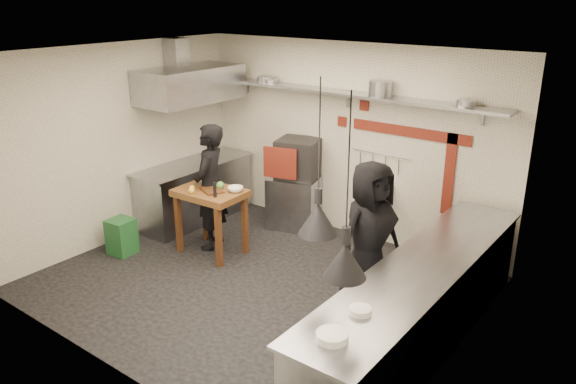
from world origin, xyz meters
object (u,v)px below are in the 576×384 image
Objects in this scene: green_bin at (122,236)px; oven_stand at (295,201)px; combi_oven at (299,158)px; chef_left at (210,187)px; prep_table at (212,221)px; chef_right at (370,236)px.

oven_stand is at bearing 59.15° from green_bin.
chef_left is at bearing -127.93° from combi_oven.
prep_table is (-0.36, -1.46, 0.06)m from oven_stand.
prep_table reaches higher than green_bin.
green_bin is (-1.37, -2.26, -0.84)m from combi_oven.
combi_oven is at bearing 72.08° from chef_right.
oven_stand is 1.49m from chef_left.
oven_stand is 0.46× the size of chef_right.
green_bin is 3.54m from chef_right.
chef_left is (-0.50, -1.31, 0.49)m from oven_stand.
chef_right is (2.40, 0.08, 0.41)m from prep_table.
prep_table is (0.98, 0.78, 0.21)m from green_bin.
combi_oven is at bearing 58.70° from green_bin.
chef_right is (2.54, -0.06, -0.02)m from chef_left.
prep_table is 0.52× the size of chef_left.
chef_right is (2.00, -1.39, -0.22)m from combi_oven.
prep_table is at bearing -119.78° from oven_stand.
chef_left is (-0.54, -1.34, -0.20)m from combi_oven.
oven_stand is 1.60× the size of green_bin.
green_bin is at bearing -136.72° from oven_stand.
combi_oven is 0.34× the size of chef_right.
chef_right reaches higher than combi_oven.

